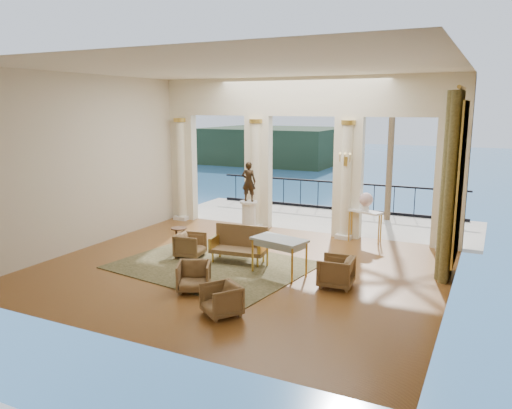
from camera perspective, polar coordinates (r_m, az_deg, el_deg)
The scene contains 23 objects.
floor at distance 11.62m, azimuth -1.77°, elevation -7.30°, with size 9.00×9.00×0.00m, color #44220B.
room_walls at distance 10.08m, azimuth -4.84°, elevation 6.56°, with size 9.00×9.00×9.00m.
arcade at distance 14.55m, azimuth 5.23°, elevation 6.80°, with size 9.00×0.56×4.50m.
terrace at distance 16.80m, azimuth 7.48°, elevation -1.76°, with size 10.00×3.60×0.10m, color #ADA190.
balustrade at distance 18.20m, azimuth 9.12°, elevation 0.68°, with size 9.00×0.06×1.03m.
palm_tree at distance 16.65m, azimuth 15.44°, elevation 12.19°, with size 2.00×2.00×4.50m.
headland at distance 87.40m, azimuth 2.21°, elevation 6.80°, with size 22.00×18.00×6.00m, color black.
sea at distance 70.60m, azimuth 21.57°, elevation 2.52°, with size 160.00×160.00×0.00m, color #226494.
curtain at distance 11.40m, azimuth 21.37°, elevation 2.01°, with size 0.33×1.40×4.09m.
window_frame at distance 11.38m, azimuth 22.33°, elevation 2.34°, with size 0.04×1.60×3.40m, color gold.
wall_sconce at distance 13.85m, azimuth 10.18°, elevation 4.97°, with size 0.30×0.11×0.33m.
rug at distance 11.85m, azimuth -4.99°, elevation -6.93°, with size 4.24×3.30×0.02m, color #2F3419.
armchair_a at distance 10.24m, azimuth -7.12°, elevation -8.03°, with size 0.64×0.60×0.66m, color #42341B.
armchair_b at distance 9.07m, azimuth -3.98°, elevation -10.66°, with size 0.61×0.57×0.63m, color #42341B.
armchair_c at distance 10.52m, azimuth 9.13°, elevation -7.44°, with size 0.68×0.64×0.70m, color #42341B.
armchair_d at distance 12.47m, azimuth -7.53°, elevation -4.51°, with size 0.64×0.60×0.66m, color #42341B.
settee at distance 11.99m, azimuth -1.90°, elevation -4.55°, with size 1.38×0.71×0.88m.
game_table at distance 11.04m, azimuth 2.68°, elevation -4.33°, with size 1.31×0.91×0.82m.
pedestal at distance 14.42m, azimuth -0.83°, elevation -1.65°, with size 0.55×0.55×1.00m.
statue at distance 14.22m, azimuth -0.84°, elevation 2.63°, with size 0.41×0.27×1.14m, color black.
console_table at distance 13.98m, azimuth 12.39°, elevation -1.30°, with size 0.99×0.68×0.87m.
urn at distance 13.89m, azimuth 12.47°, elevation 0.45°, with size 0.38×0.38×0.50m.
side_table at distance 12.83m, azimuth -8.81°, elevation -3.05°, with size 0.40×0.40×0.65m.
Camera 1 is at (5.15, -9.75, 3.69)m, focal length 35.00 mm.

